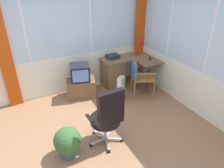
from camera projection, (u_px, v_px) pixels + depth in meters
ground at (103, 147)px, 3.48m from camera, size 5.20×5.13×0.06m
north_window_panel at (61, 36)px, 4.46m from camera, size 4.20×0.07×2.73m
east_window_panel at (209, 49)px, 3.68m from camera, size 0.07×4.13×2.73m
curtain_north_left at (2, 47)px, 3.95m from camera, size 0.26×0.09×2.63m
curtain_corner at (141, 29)px, 5.19m from camera, size 0.26×0.09×2.63m
desk at (115, 72)px, 5.11m from camera, size 1.22×1.00×0.73m
desk_lamp at (141, 45)px, 5.11m from camera, size 0.24×0.21×0.40m
tv_remote at (150, 59)px, 4.95m from camera, size 0.12×0.15×0.02m
paper_tray at (113, 56)px, 5.00m from camera, size 0.32×0.26×0.09m
wooden_armchair at (138, 73)px, 4.64m from camera, size 0.64×0.63×0.88m
office_chair at (108, 116)px, 3.24m from camera, size 0.60×0.58×1.07m
tv_on_stand at (81, 82)px, 4.74m from camera, size 0.74×0.60×0.78m
space_heater at (121, 88)px, 4.61m from camera, size 0.29×0.27×0.58m
potted_plant at (68, 142)px, 3.17m from camera, size 0.42×0.42×0.51m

